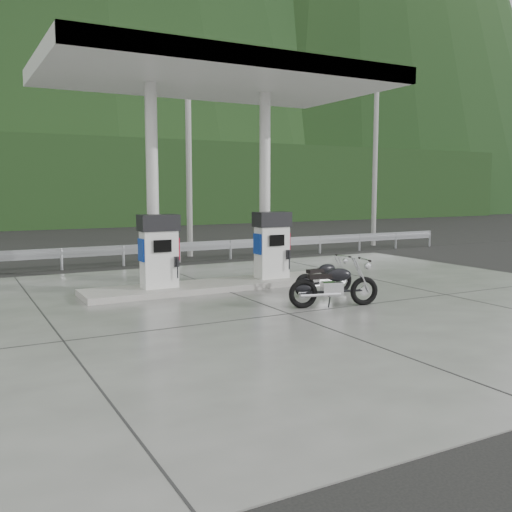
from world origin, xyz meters
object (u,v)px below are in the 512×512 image
gas_pump_left (159,251)px  motorcycle_right (334,286)px  gas_pump_right (272,245)px  motorcycle_left (324,278)px

gas_pump_left → motorcycle_right: gas_pump_left is taller
gas_pump_right → motorcycle_right: (-0.34, -3.33, -0.59)m
motorcycle_left → gas_pump_right: bearing=92.5°
gas_pump_right → motorcycle_right: size_ratio=0.94×
motorcycle_left → motorcycle_right: 1.48m
gas_pump_left → gas_pump_right: 3.20m
gas_pump_right → motorcycle_right: 3.40m
motorcycle_right → gas_pump_right: bearing=99.3°
gas_pump_right → motorcycle_left: bearing=-81.0°
gas_pump_left → motorcycle_left: 4.11m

